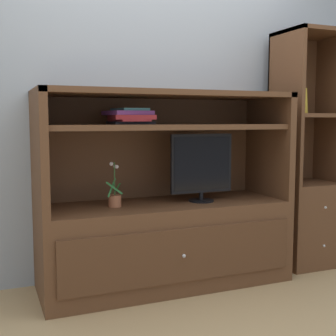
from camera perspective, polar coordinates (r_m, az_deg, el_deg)
ground_plane at (r=2.98m, az=2.64°, el=-16.82°), size 8.00×8.00×0.00m
painted_rear_wall at (r=3.45m, az=-2.54°, el=10.05°), size 6.00×0.10×2.80m
media_console at (r=3.20m, az=-0.38°, el=-6.88°), size 1.75×0.64×1.35m
tv_monitor at (r=3.19m, az=4.27°, el=0.24°), size 0.47×0.18×0.48m
potted_plant at (r=3.03m, az=-6.76°, el=-3.73°), size 0.11×0.11×0.30m
magazine_stack at (r=3.03m, az=-4.88°, el=6.49°), size 0.32×0.35×0.11m
bookshelf_tall at (r=3.80m, az=17.07°, el=-2.75°), size 0.50×0.45×1.85m
upright_book_row at (r=3.66m, az=15.82°, el=8.28°), size 0.10×0.17×0.22m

